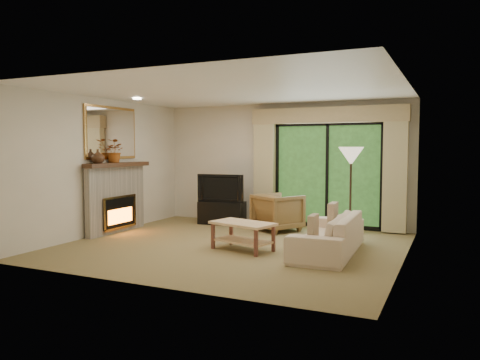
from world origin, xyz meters
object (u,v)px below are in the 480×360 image
at_px(media_console, 222,213).
at_px(armchair, 278,212).
at_px(sofa, 328,234).
at_px(coffee_table, 243,236).

bearing_deg(media_console, armchair, -17.96).
distance_m(armchair, sofa, 2.09).
xyz_separation_m(armchair, coffee_table, (0.09, -1.90, -0.15)).
distance_m(sofa, coffee_table, 1.36).
xyz_separation_m(media_console, sofa, (2.80, -1.83, 0.06)).
bearing_deg(sofa, coffee_table, -77.16).
relative_size(media_console, armchair, 1.20).
height_order(sofa, coffee_table, sofa).
relative_size(armchair, coffee_table, 0.81).
height_order(media_console, armchair, armchair).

